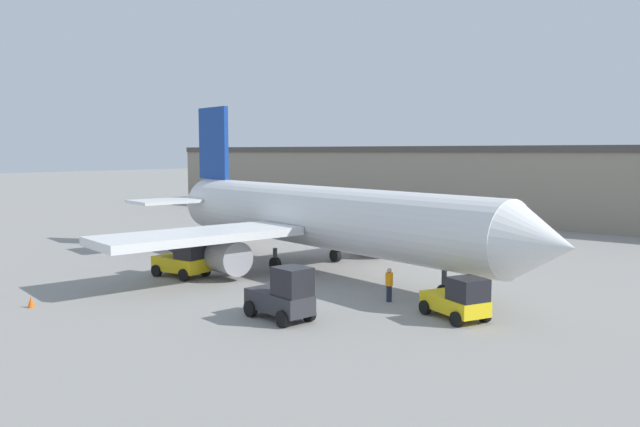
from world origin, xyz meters
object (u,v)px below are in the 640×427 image
at_px(pushback_tug, 459,299).
at_px(baggage_tug, 283,296).
at_px(ground_crew_worker, 389,284).
at_px(belt_loader_truck, 184,259).
at_px(safety_cone_near, 31,302).
at_px(airplane, 311,217).

bearing_deg(pushback_tug, baggage_tug, -115.85).
xyz_separation_m(ground_crew_worker, belt_loader_truck, (-13.29, -2.48, 0.20)).
bearing_deg(safety_cone_near, airplane, 76.60).
relative_size(airplane, belt_loader_truck, 10.13).
bearing_deg(airplane, safety_cone_near, -91.96).
height_order(ground_crew_worker, baggage_tug, baggage_tug).
height_order(ground_crew_worker, pushback_tug, pushback_tug).
xyz_separation_m(airplane, ground_crew_worker, (9.16, -4.84, -2.47)).
bearing_deg(belt_loader_truck, pushback_tug, 1.06).
bearing_deg(baggage_tug, safety_cone_near, -142.47).
relative_size(airplane, ground_crew_worker, 20.49).
xyz_separation_m(ground_crew_worker, pushback_tug, (4.34, -0.94, 0.01)).
distance_m(baggage_tug, pushback_tug, 8.03).
relative_size(ground_crew_worker, baggage_tug, 0.48).
relative_size(airplane, pushback_tug, 9.81).
bearing_deg(ground_crew_worker, baggage_tug, 178.50).
bearing_deg(airplane, belt_loader_truck, -107.96).
xyz_separation_m(pushback_tug, safety_cone_near, (-17.54, -11.16, -0.67)).
bearing_deg(ground_crew_worker, safety_cone_near, 148.11).
distance_m(belt_loader_truck, safety_cone_near, 9.66).
bearing_deg(airplane, baggage_tug, -44.67).
relative_size(belt_loader_truck, safety_cone_near, 6.47).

